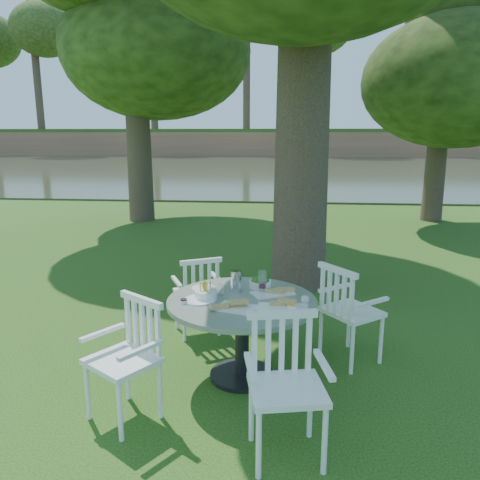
% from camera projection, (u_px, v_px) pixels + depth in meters
% --- Properties ---
extents(ground, '(140.00, 140.00, 0.00)m').
position_uv_depth(ground, '(238.00, 314.00, 5.54)').
color(ground, '#193D0C').
rests_on(ground, ground).
extents(table, '(1.27, 1.27, 0.72)m').
position_uv_depth(table, '(242.00, 317.00, 3.98)').
color(table, black).
rests_on(table, ground).
extents(chair_ne, '(0.64, 0.64, 0.93)m').
position_uv_depth(chair_ne, '(345.00, 307.00, 4.25)').
color(chair_ne, white).
rests_on(chair_ne, ground).
extents(chair_nw, '(0.57, 0.55, 0.85)m').
position_uv_depth(chair_nw, '(199.00, 290.00, 4.84)').
color(chair_nw, white).
rests_on(chair_nw, ground).
extents(chair_sw, '(0.62, 0.61, 0.90)m').
position_uv_depth(chair_sw, '(132.00, 349.00, 3.46)').
color(chair_sw, white).
rests_on(chair_sw, ground).
extents(chair_se, '(0.55, 0.53, 0.94)m').
position_uv_depth(chair_se, '(284.00, 373.00, 3.07)').
color(chair_se, white).
rests_on(chair_se, ground).
extents(tableware, '(1.06, 0.82, 0.20)m').
position_uv_depth(tableware, '(241.00, 292.00, 4.00)').
color(tableware, white).
rests_on(tableware, table).
extents(river, '(100.00, 28.00, 0.12)m').
position_uv_depth(river, '(277.00, 169.00, 27.86)').
color(river, '#2F351F').
rests_on(river, ground).
extents(far_bank, '(100.00, 18.00, 15.20)m').
position_uv_depth(far_bank, '(285.00, 77.00, 43.81)').
color(far_bank, '#8C5B41').
rests_on(far_bank, ground).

